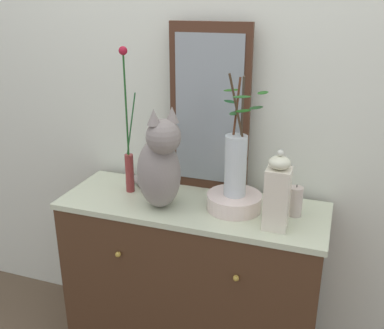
# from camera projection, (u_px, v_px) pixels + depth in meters

# --- Properties ---
(wall_back) EXTENTS (4.40, 0.08, 2.60)m
(wall_back) POSITION_uv_depth(u_px,v_px,m) (213.00, 79.00, 1.97)
(wall_back) COLOR silver
(wall_back) RESTS_ON ground_plane
(sideboard) EXTENTS (1.15, 0.44, 0.81)m
(sideboard) POSITION_uv_depth(u_px,v_px,m) (192.00, 282.00, 2.04)
(sideboard) COLOR #4B2F1D
(sideboard) RESTS_ON ground_plane
(mirror_leaning) EXTENTS (0.36, 0.03, 0.74)m
(mirror_leaning) POSITION_uv_depth(u_px,v_px,m) (209.00, 110.00, 1.92)
(mirror_leaning) COLOR #48291B
(mirror_leaning) RESTS_ON sideboard
(cat_sitting) EXTENTS (0.37, 0.36, 0.44)m
(cat_sitting) POSITION_uv_depth(u_px,v_px,m) (159.00, 165.00, 1.80)
(cat_sitting) COLOR gray
(cat_sitting) RESTS_ON sideboard
(vase_slim_green) EXTENTS (0.07, 0.04, 0.65)m
(vase_slim_green) POSITION_uv_depth(u_px,v_px,m) (129.00, 152.00, 1.95)
(vase_slim_green) COLOR maroon
(vase_slim_green) RESTS_ON sideboard
(bowl_porcelain) EXTENTS (0.23, 0.23, 0.07)m
(bowl_porcelain) POSITION_uv_depth(u_px,v_px,m) (234.00, 202.00, 1.84)
(bowl_porcelain) COLOR silver
(bowl_porcelain) RESTS_ON sideboard
(vase_glass_clear) EXTENTS (0.19, 0.20, 0.50)m
(vase_glass_clear) POSITION_uv_depth(u_px,v_px,m) (236.00, 161.00, 1.77)
(vase_glass_clear) COLOR silver
(vase_glass_clear) RESTS_ON bowl_porcelain
(jar_lidded_porcelain) EXTENTS (0.09, 0.09, 0.32)m
(jar_lidded_porcelain) POSITION_uv_depth(u_px,v_px,m) (277.00, 194.00, 1.65)
(jar_lidded_porcelain) COLOR silver
(jar_lidded_porcelain) RESTS_ON sideboard
(candle_pillar) EXTENTS (0.06, 0.06, 0.14)m
(candle_pillar) POSITION_uv_depth(u_px,v_px,m) (296.00, 201.00, 1.77)
(candle_pillar) COLOR beige
(candle_pillar) RESTS_ON sideboard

